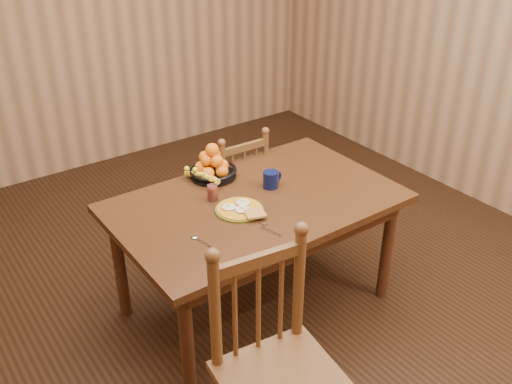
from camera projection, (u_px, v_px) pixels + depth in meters
room at (256, 99)px, 2.93m from camera, size 4.52×5.02×2.72m
dining_table at (256, 213)px, 3.26m from camera, size 1.60×1.00×0.75m
chair_far at (234, 191)px, 3.95m from camera, size 0.42×0.40×0.90m
chair_near at (277, 370)px, 2.41m from camera, size 0.55×0.53×1.08m
breakfast_plate at (240, 209)px, 3.11m from camera, size 0.26×0.30×0.04m
fork at (269, 228)px, 2.95m from camera, size 0.05×0.18×0.00m
spoon at (198, 239)px, 2.87m from camera, size 0.05×0.16×0.01m
coffee_mug at (271, 179)px, 3.33m from camera, size 0.13×0.09×0.10m
juice_glass at (213, 193)px, 3.20m from camera, size 0.06×0.06×0.09m
fruit_bowl at (212, 167)px, 3.43m from camera, size 0.32×0.32×0.22m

